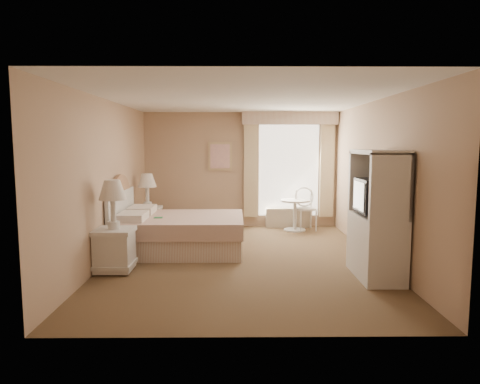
{
  "coord_description": "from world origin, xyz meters",
  "views": [
    {
      "loc": [
        -0.11,
        -6.61,
        1.82
      ],
      "look_at": [
        -0.04,
        0.3,
        1.04
      ],
      "focal_mm": 32.0,
      "sensor_mm": 36.0,
      "label": 1
    }
  ],
  "objects_px": {
    "nightstand_far": "(148,213)",
    "cafe_chair": "(305,205)",
    "armoire": "(377,225)",
    "nightstand_near": "(114,238)",
    "bed": "(176,231)",
    "round_table": "(295,210)"
  },
  "relations": [
    {
      "from": "nightstand_far",
      "to": "cafe_chair",
      "type": "relative_size",
      "value": 1.35
    },
    {
      "from": "cafe_chair",
      "to": "armoire",
      "type": "relative_size",
      "value": 0.52
    },
    {
      "from": "nightstand_far",
      "to": "cafe_chair",
      "type": "xyz_separation_m",
      "value": [
        3.21,
        0.65,
        0.06
      ]
    },
    {
      "from": "nightstand_near",
      "to": "nightstand_far",
      "type": "height_order",
      "value": "nightstand_near"
    },
    {
      "from": "cafe_chair",
      "to": "armoire",
      "type": "height_order",
      "value": "armoire"
    },
    {
      "from": "nightstand_far",
      "to": "bed",
      "type": "bearing_deg",
      "value": -58.43
    },
    {
      "from": "round_table",
      "to": "armoire",
      "type": "bearing_deg",
      "value": -78.0
    },
    {
      "from": "bed",
      "to": "nightstand_far",
      "type": "xyz_separation_m",
      "value": [
        -0.72,
        1.17,
        0.12
      ]
    },
    {
      "from": "cafe_chair",
      "to": "bed",
      "type": "bearing_deg",
      "value": -153.86
    },
    {
      "from": "bed",
      "to": "cafe_chair",
      "type": "xyz_separation_m",
      "value": [
        2.49,
        1.81,
        0.18
      ]
    },
    {
      "from": "nightstand_far",
      "to": "armoire",
      "type": "xyz_separation_m",
      "value": [
        3.65,
        -2.62,
        0.26
      ]
    },
    {
      "from": "bed",
      "to": "round_table",
      "type": "height_order",
      "value": "bed"
    },
    {
      "from": "armoire",
      "to": "cafe_chair",
      "type": "bearing_deg",
      "value": 97.76
    },
    {
      "from": "bed",
      "to": "nightstand_far",
      "type": "height_order",
      "value": "bed"
    },
    {
      "from": "armoire",
      "to": "bed",
      "type": "bearing_deg",
      "value": 153.58
    },
    {
      "from": "round_table",
      "to": "armoire",
      "type": "distance_m",
      "value": 3.26
    },
    {
      "from": "bed",
      "to": "armoire",
      "type": "bearing_deg",
      "value": -26.42
    },
    {
      "from": "nightstand_far",
      "to": "cafe_chair",
      "type": "height_order",
      "value": "nightstand_far"
    },
    {
      "from": "bed",
      "to": "round_table",
      "type": "distance_m",
      "value": 2.84
    },
    {
      "from": "bed",
      "to": "round_table",
      "type": "xyz_separation_m",
      "value": [
        2.26,
        1.72,
        0.1
      ]
    },
    {
      "from": "armoire",
      "to": "round_table",
      "type": "bearing_deg",
      "value": 102.0
    },
    {
      "from": "bed",
      "to": "nightstand_far",
      "type": "distance_m",
      "value": 1.37
    }
  ]
}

